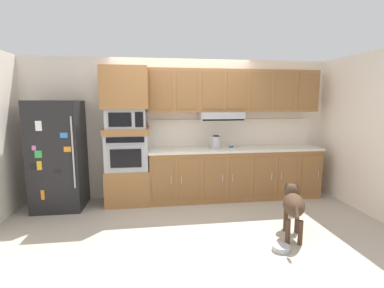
# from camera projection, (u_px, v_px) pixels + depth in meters

# --- Properties ---
(ground_plane) EXTENTS (9.60, 9.60, 0.00)m
(ground_plane) POSITION_uv_depth(u_px,v_px,m) (190.00, 216.00, 4.29)
(ground_plane) COLOR #B2A899
(back_kitchen_wall) EXTENTS (6.20, 0.12, 2.50)m
(back_kitchen_wall) POSITION_uv_depth(u_px,v_px,m) (182.00, 128.00, 5.19)
(back_kitchen_wall) COLOR silver
(back_kitchen_wall) RESTS_ON ground
(side_panel_right) EXTENTS (0.12, 7.10, 2.50)m
(side_panel_right) POSITION_uv_depth(u_px,v_px,m) (362.00, 133.00, 4.49)
(side_panel_right) COLOR white
(side_panel_right) RESTS_ON ground
(refrigerator) EXTENTS (0.76, 0.73, 1.76)m
(refrigerator) POSITION_uv_depth(u_px,v_px,m) (58.00, 155.00, 4.54)
(refrigerator) COLOR black
(refrigerator) RESTS_ON ground
(oven_base_cabinet) EXTENTS (0.74, 0.62, 0.60)m
(oven_base_cabinet) POSITION_uv_depth(u_px,v_px,m) (129.00, 186.00, 4.84)
(oven_base_cabinet) COLOR #996638
(oven_base_cabinet) RESTS_ON ground
(built_in_oven) EXTENTS (0.70, 0.62, 0.60)m
(built_in_oven) POSITION_uv_depth(u_px,v_px,m) (127.00, 152.00, 4.75)
(built_in_oven) COLOR #A8AAAF
(built_in_oven) RESTS_ON oven_base_cabinet
(appliance_mid_shelf) EXTENTS (0.74, 0.62, 0.10)m
(appliance_mid_shelf) POSITION_uv_depth(u_px,v_px,m) (127.00, 131.00, 4.70)
(appliance_mid_shelf) COLOR #996638
(appliance_mid_shelf) RESTS_ON built_in_oven
(microwave) EXTENTS (0.64, 0.54, 0.32)m
(microwave) POSITION_uv_depth(u_px,v_px,m) (126.00, 119.00, 4.67)
(microwave) COLOR #A8AAAF
(microwave) RESTS_ON appliance_mid_shelf
(appliance_upper_cabinet) EXTENTS (0.74, 0.62, 0.68)m
(appliance_upper_cabinet) POSITION_uv_depth(u_px,v_px,m) (125.00, 88.00, 4.60)
(appliance_upper_cabinet) COLOR #996638
(appliance_upper_cabinet) RESTS_ON microwave
(lower_cabinet_run) EXTENTS (3.06, 0.63, 0.88)m
(lower_cabinet_run) POSITION_uv_depth(u_px,v_px,m) (235.00, 174.00, 5.08)
(lower_cabinet_run) COLOR #996638
(lower_cabinet_run) RESTS_ON ground
(countertop_slab) EXTENTS (3.10, 0.64, 0.04)m
(countertop_slab) POSITION_uv_depth(u_px,v_px,m) (235.00, 149.00, 5.02)
(countertop_slab) COLOR silver
(countertop_slab) RESTS_ON lower_cabinet_run
(backsplash_panel) EXTENTS (3.10, 0.02, 0.50)m
(backsplash_panel) POSITION_uv_depth(u_px,v_px,m) (231.00, 132.00, 5.26)
(backsplash_panel) COLOR white
(backsplash_panel) RESTS_ON countertop_slab
(upper_cabinet_with_hood) EXTENTS (3.06, 0.48, 0.88)m
(upper_cabinet_with_hood) POSITION_uv_depth(u_px,v_px,m) (234.00, 93.00, 4.98)
(upper_cabinet_with_hood) COLOR #996638
(upper_cabinet_with_hood) RESTS_ON backsplash_panel
(screwdriver) EXTENTS (0.17, 0.17, 0.03)m
(screwdriver) POSITION_uv_depth(u_px,v_px,m) (232.00, 147.00, 5.05)
(screwdriver) COLOR blue
(screwdriver) RESTS_ON countertop_slab
(electric_kettle) EXTENTS (0.17, 0.17, 0.24)m
(electric_kettle) POSITION_uv_depth(u_px,v_px,m) (216.00, 142.00, 4.90)
(electric_kettle) COLOR #A8AAAF
(electric_kettle) RESTS_ON countertop_slab
(dog) EXTENTS (0.45, 0.85, 0.64)m
(dog) POSITION_uv_depth(u_px,v_px,m) (293.00, 203.00, 3.62)
(dog) COLOR #473323
(dog) RESTS_ON ground
(dog_food_bowl) EXTENTS (0.20, 0.20, 0.06)m
(dog_food_bowl) POSITION_uv_depth(u_px,v_px,m) (281.00, 248.00, 3.30)
(dog_food_bowl) COLOR #B2B7BC
(dog_food_bowl) RESTS_ON ground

